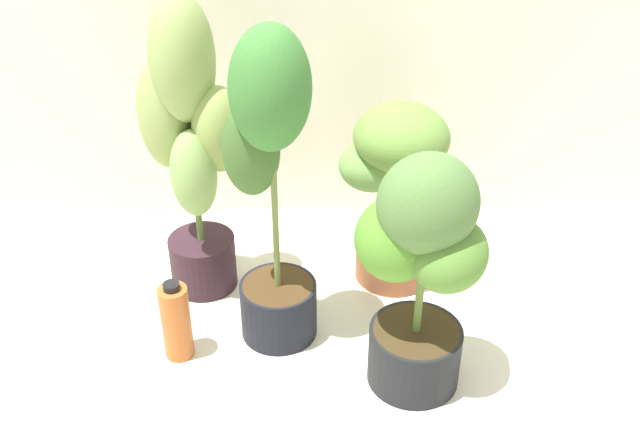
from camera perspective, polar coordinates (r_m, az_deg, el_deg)
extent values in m
plane|color=silver|center=(2.19, -1.98, -11.45)|extent=(8.00, 8.00, 0.00)
cylinder|color=#995736|center=(2.48, 5.74, -3.24)|extent=(0.25, 0.25, 0.16)
cylinder|color=#463424|center=(2.43, 5.84, -1.80)|extent=(0.23, 0.23, 0.02)
cylinder|color=#5E7F3E|center=(2.32, 6.12, 2.52)|extent=(0.02, 0.02, 0.41)
ellipsoid|color=olive|center=(2.25, 6.34, 5.94)|extent=(0.42, 0.42, 0.20)
ellipsoid|color=#679249|center=(2.31, 4.08, 3.79)|extent=(0.29, 0.29, 0.16)
ellipsoid|color=olive|center=(2.31, 8.25, 3.03)|extent=(0.19, 0.21, 0.15)
cylinder|color=#301C26|center=(2.45, -9.06, -3.69)|extent=(0.22, 0.22, 0.18)
cylinder|color=#3E2E22|center=(2.41, -9.22, -2.10)|extent=(0.20, 0.20, 0.02)
cylinder|color=olive|center=(2.23, -10.00, 5.42)|extent=(0.02, 0.02, 0.69)
ellipsoid|color=#8EA65A|center=(2.13, -10.66, 11.75)|extent=(0.26, 0.26, 0.38)
ellipsoid|color=#8EA358|center=(2.23, -12.06, 7.51)|extent=(0.22, 0.22, 0.34)
ellipsoid|color=#8AA051|center=(2.17, -7.87, 6.50)|extent=(0.22, 0.22, 0.27)
ellipsoid|color=#85A95C|center=(2.20, -9.79, 3.06)|extent=(0.19, 0.19, 0.28)
cylinder|color=black|center=(2.10, 7.33, -10.79)|extent=(0.26, 0.26, 0.18)
cylinder|color=#3D2E19|center=(2.04, 7.48, -9.13)|extent=(0.24, 0.24, 0.02)
cylinder|color=olive|center=(1.90, 7.98, -3.76)|extent=(0.02, 0.02, 0.46)
ellipsoid|color=#4F753A|center=(1.80, 8.38, 0.72)|extent=(0.30, 0.27, 0.27)
ellipsoid|color=#528C2C|center=(1.88, 5.94, -2.00)|extent=(0.25, 0.24, 0.23)
ellipsoid|color=#558433|center=(1.87, 9.96, -3.11)|extent=(0.28, 0.30, 0.19)
cylinder|color=black|center=(2.24, -3.23, -7.37)|extent=(0.23, 0.23, 0.18)
cylinder|color=#442E18|center=(2.18, -3.29, -5.72)|extent=(0.21, 0.21, 0.02)
cylinder|color=olive|center=(1.98, -3.61, 2.51)|extent=(0.02, 0.02, 0.70)
ellipsoid|color=#3A7431|center=(1.87, -3.89, 9.67)|extent=(0.27, 0.29, 0.34)
ellipsoid|color=#3E612A|center=(1.97, -5.38, 4.95)|extent=(0.16, 0.14, 0.27)
cylinder|color=#C35F28|center=(2.18, -11.11, -8.29)|extent=(0.09, 0.09, 0.24)
cylinder|color=black|center=(2.10, -11.48, -5.58)|extent=(0.05, 0.05, 0.02)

